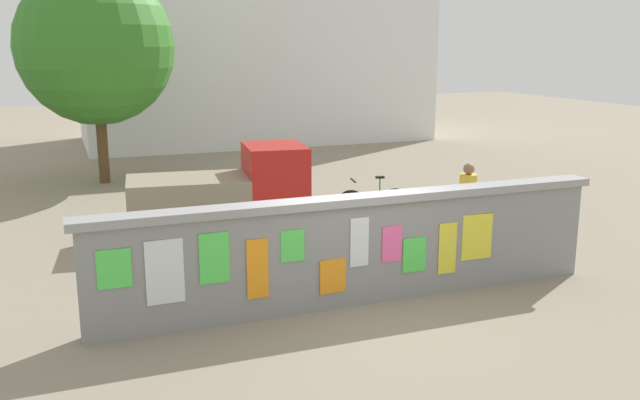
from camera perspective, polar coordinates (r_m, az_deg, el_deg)
ground at (r=18.06m, az=-7.34°, el=0.29°), size 60.00×60.00×0.00m
poster_wall at (r=10.48m, az=3.15°, el=-4.02°), size 8.29×0.42×1.69m
auto_rickshaw_truck at (r=14.29m, az=-7.63°, el=0.62°), size 3.75×1.90×1.85m
motorcycle at (r=12.88m, az=6.74°, el=-2.73°), size 1.88×0.65×0.87m
bicycle_near at (r=15.76m, az=4.41°, el=-0.15°), size 1.69×0.50×0.95m
bicycle_far at (r=11.47m, az=-2.96°, el=-5.15°), size 1.67×0.54×0.95m
person_walking at (r=13.85m, az=12.11°, el=0.41°), size 0.47×0.47×1.62m
tree_roadside at (r=20.27m, az=-18.07°, el=11.95°), size 4.29×4.29×5.94m
building_background at (r=28.60m, az=-5.49°, el=13.75°), size 13.82×6.21×8.67m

